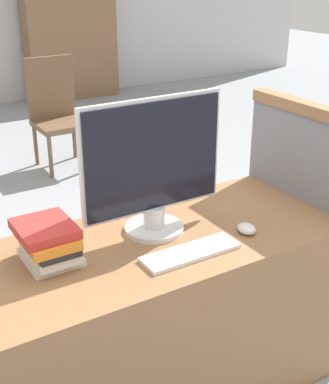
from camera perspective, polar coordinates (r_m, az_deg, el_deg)
The scene contains 8 objects.
desk at distance 2.27m, azimuth -0.78°, elevation -13.65°, with size 1.46×0.65×0.77m.
carrel_divider at distance 2.56m, azimuth 13.88°, elevation -3.79°, with size 0.07×0.65×1.21m.
monitor at distance 2.02m, azimuth -1.20°, elevation 2.69°, with size 0.60×0.24×0.54m.
keyboard at distance 1.96m, azimuth 2.82°, elevation -6.47°, with size 0.38×0.12×0.02m.
mouse at distance 2.12m, azimuth 8.75°, elevation -3.89°, with size 0.07×0.09×0.04m.
book_stack at distance 1.93m, azimuth -12.31°, elevation -5.26°, with size 0.20×0.25×0.15m.
far_chair at distance 4.95m, azimuth -11.46°, elevation 8.60°, with size 0.44×0.44×0.98m.
bookshelf_far at distance 7.48m, azimuth -10.02°, elevation 16.08°, with size 1.23×0.32×1.65m.
Camera 1 is at (-0.92, -1.23, 1.76)m, focal length 50.00 mm.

